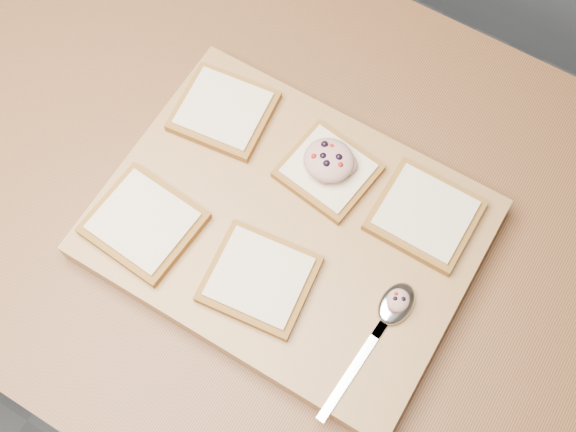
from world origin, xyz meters
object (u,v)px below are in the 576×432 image
Objects in this scene: bread_far_center at (328,171)px; tuna_salad_dollop at (329,160)px; cutting_board at (288,229)px; spoon at (390,313)px.

tuna_salad_dollop reaches higher than bread_far_center.
bread_far_center is at bearing 84.60° from cutting_board.
spoon is at bearing -12.95° from cutting_board.
bread_far_center is (0.01, 0.09, 0.03)m from cutting_board.
tuna_salad_dollop is at bearing 86.11° from cutting_board.
bread_far_center is 0.63× the size of spoon.
tuna_salad_dollop reaches higher than spoon.
tuna_salad_dollop is at bearing 127.59° from bread_far_center.
bread_far_center is 1.88× the size of tuna_salad_dollop.
tuna_salad_dollop is 0.21m from spoon.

